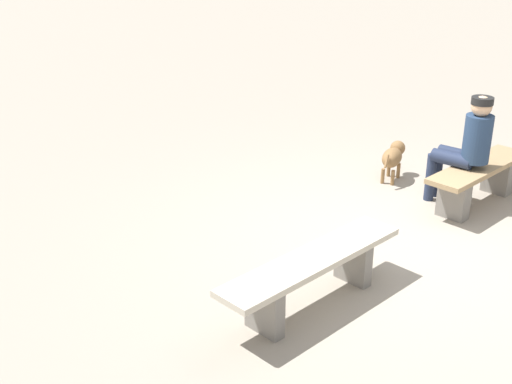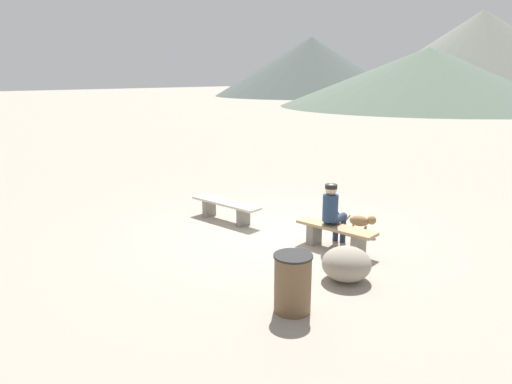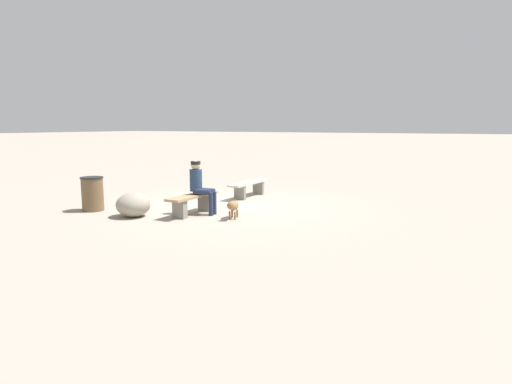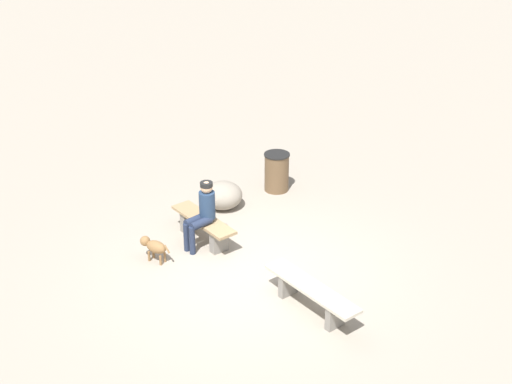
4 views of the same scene
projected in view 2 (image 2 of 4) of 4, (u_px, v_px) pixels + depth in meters
ground at (278, 235)px, 9.70m from camera, size 210.00×210.00×0.06m
bench_left at (226, 207)px, 10.51m from camera, size 1.86×0.38×0.45m
bench_right at (336, 234)px, 8.75m from camera, size 1.58×0.40×0.47m
seated_person at (333, 210)px, 8.82m from camera, size 0.35×0.65×1.26m
dog at (362, 221)px, 9.57m from camera, size 0.62×0.35×0.43m
trash_bin at (293, 283)px, 6.42m from camera, size 0.55×0.55×0.84m
boulder at (346, 264)px, 7.44m from camera, size 1.09×1.09×0.56m
distant_peak_0 at (427, 77)px, 49.82m from camera, size 31.53×31.53×6.22m
distant_peak_1 at (479, 58)px, 54.09m from camera, size 32.21×32.21×10.64m
distant_peak_3 at (311, 66)px, 77.59m from camera, size 32.29×32.29×9.60m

